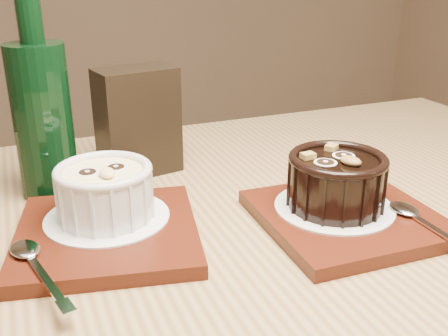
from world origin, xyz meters
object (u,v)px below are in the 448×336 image
at_px(ramekin_white, 105,189).
at_px(condiment_stand, 138,121).
at_px(ramekin_dark, 337,179).
at_px(table, 230,316).
at_px(tray_right, 346,217).
at_px(green_bottle, 42,115).
at_px(tray_left, 108,234).

distance_m(ramekin_white, condiment_stand, 0.17).
bearing_deg(ramekin_white, ramekin_dark, -22.72).
height_order(table, tray_right, tray_right).
distance_m(tray_right, ramekin_dark, 0.04).
distance_m(table, green_bottle, 0.31).
relative_size(condiment_stand, green_bottle, 0.55).
xyz_separation_m(table, ramekin_white, (-0.11, 0.07, 0.14)).
height_order(tray_right, green_bottle, green_bottle).
distance_m(ramekin_white, ramekin_dark, 0.24).
xyz_separation_m(ramekin_white, ramekin_dark, (0.24, -0.06, 0.00)).
relative_size(tray_left, green_bottle, 0.71).
xyz_separation_m(table, condiment_stand, (-0.04, 0.22, 0.16)).
height_order(table, ramekin_dark, ramekin_dark).
distance_m(ramekin_dark, condiment_stand, 0.28).
height_order(tray_left, ramekin_white, ramekin_white).
bearing_deg(ramekin_white, green_bottle, 103.84).
distance_m(table, tray_left, 0.16).
height_order(tray_left, condiment_stand, condiment_stand).
height_order(tray_left, tray_right, same).
xyz_separation_m(ramekin_white, condiment_stand, (0.07, 0.15, 0.02)).
relative_size(tray_left, ramekin_white, 1.80).
bearing_deg(tray_right, ramekin_dark, 125.55).
xyz_separation_m(tray_right, green_bottle, (-0.29, 0.20, 0.09)).
height_order(table, green_bottle, green_bottle).
height_order(ramekin_dark, condiment_stand, condiment_stand).
height_order(ramekin_white, tray_right, ramekin_white).
height_order(ramekin_dark, green_bottle, green_bottle).
bearing_deg(tray_right, green_bottle, 145.98).
height_order(tray_left, ramekin_dark, ramekin_dark).
relative_size(tray_right, condiment_stand, 1.29).
bearing_deg(green_bottle, condiment_stand, 14.84).
relative_size(ramekin_white, condiment_stand, 0.71).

